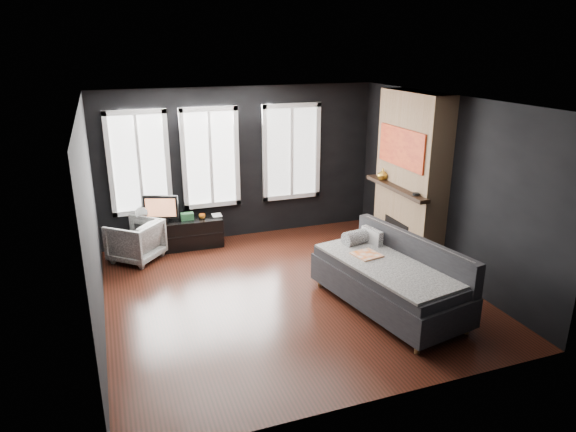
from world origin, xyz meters
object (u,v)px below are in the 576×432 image
object	(u,v)px
sofa	(389,275)
media_console	(180,234)
mug	(202,216)
mantel_vase	(383,174)
monitor	(161,207)
book	(212,210)
armchair	(135,239)

from	to	relation	value
sofa	media_console	world-z (taller)	sofa
mug	mantel_vase	size ratio (longest dim) A/B	0.59
sofa	monitor	world-z (taller)	monitor
media_console	book	distance (m)	0.69
armchair	monitor	distance (m)	0.69
monitor	mantel_vase	size ratio (longest dim) A/B	3.13
media_console	monitor	xyz separation A→B (m)	(-0.27, 0.02, 0.52)
media_console	monitor	size ratio (longest dim) A/B	2.49
sofa	mug	xyz separation A→B (m)	(-1.89, 3.07, 0.08)
mantel_vase	book	bearing A→B (deg)	155.52
mantel_vase	monitor	bearing A→B (deg)	161.11
mug	sofa	bearing A→B (deg)	-58.35
armchair	book	bearing A→B (deg)	144.40
sofa	media_console	xyz separation A→B (m)	(-2.29, 3.11, -0.23)
armchair	media_console	bearing A→B (deg)	152.46
monitor	mantel_vase	world-z (taller)	mantel_vase
sofa	monitor	distance (m)	4.06
sofa	armchair	bearing A→B (deg)	126.32
mug	mantel_vase	world-z (taller)	mantel_vase
mug	book	xyz separation A→B (m)	(0.19, 0.07, 0.06)
sofa	book	xyz separation A→B (m)	(-1.70, 3.14, 0.14)
mug	book	world-z (taller)	book
armchair	media_console	xyz separation A→B (m)	(0.75, 0.29, -0.12)
armchair	mantel_vase	distance (m)	4.21
media_console	book	size ratio (longest dim) A/B	6.51
media_console	book	bearing A→B (deg)	3.50
media_console	mug	xyz separation A→B (m)	(0.40, -0.05, 0.31)
armchair	mantel_vase	size ratio (longest dim) A/B	3.92
monitor	mantel_vase	xyz separation A→B (m)	(3.52, -1.21, 0.55)
monitor	sofa	bearing A→B (deg)	-31.01
armchair	mantel_vase	world-z (taller)	mantel_vase
mug	mantel_vase	bearing A→B (deg)	-21.87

